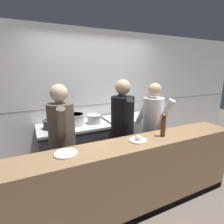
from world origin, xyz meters
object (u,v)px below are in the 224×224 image
oven_range (75,149)px  chef_sous (122,129)px  pepper_mill (163,125)px  sauce_pot (75,119)px  plated_dish_main (66,154)px  braising_pot (94,119)px  chefs_knife (131,119)px  plated_dish_appetiser (138,140)px  stock_pot (52,124)px  chef_head_cook (62,140)px  chef_line (153,127)px

oven_range → chef_sous: size_ratio=0.71×
chef_sous → pepper_mill: bearing=-48.5°
sauce_pot → plated_dish_main: bearing=-107.9°
braising_pot → pepper_mill: size_ratio=0.80×
braising_pot → chefs_knife: size_ratio=0.66×
braising_pot → plated_dish_appetiser: (0.14, -1.21, 0.02)m
stock_pot → braising_pot: bearing=-2.5°
braising_pot → plated_dish_appetiser: plated_dish_appetiser is taller
oven_range → pepper_mill: bearing=-54.1°
pepper_mill → chef_head_cook: bearing=155.7°
chefs_knife → plated_dish_main: plated_dish_main is taller
oven_range → plated_dish_main: plated_dish_main is taller
braising_pot → chef_head_cook: (-0.69, -0.67, -0.04)m
oven_range → stock_pot: 0.63m
sauce_pot → chef_line: (1.13, -0.74, -0.08)m
plated_dish_main → chef_head_cook: bearing=84.2°
oven_range → pepper_mill: pepper_mill is taller
chef_sous → chef_line: 0.58m
plated_dish_main → oven_range: bearing=73.2°
oven_range → chef_head_cook: (-0.31, -0.70, 0.49)m
plated_dish_appetiser → chef_sous: 0.55m
chefs_knife → chef_line: bearing=-82.7°
pepper_mill → chefs_knife: bearing=80.0°
stock_pot → oven_range: bearing=-1.0°
oven_range → braising_pot: size_ratio=4.86×
sauce_pot → chef_sous: 0.92m
oven_range → chef_sous: (0.59, -0.70, 0.50)m
plated_dish_main → chef_line: bearing=17.8°
pepper_mill → chef_sous: chef_sous is taller
chef_line → chefs_knife: bearing=79.0°
stock_pot → chef_sous: bearing=-36.9°
sauce_pot → plated_dish_main: 1.29m
plated_dish_main → chef_line: 1.61m
braising_pot → chef_head_cook: 0.96m
stock_pot → plated_dish_appetiser: size_ratio=1.32×
chef_head_cook → chef_line: (1.48, -0.02, -0.02)m
braising_pot → chef_line: bearing=-41.1°
stock_pot → plated_dish_main: stock_pot is taller
stock_pot → braising_pot: braising_pot is taller
oven_range → chef_line: size_ratio=0.74×
chef_head_cook → chef_sous: (0.90, -0.00, 0.02)m
stock_pot → sauce_pot: bearing=2.8°
oven_range → plated_dish_main: bearing=-106.8°
chefs_knife → chef_line: chef_line is taller
braising_pot → chefs_knife: 0.73m
chef_head_cook → chef_line: size_ratio=1.02×
sauce_pot → braising_pot: 0.35m
chef_head_cook → chef_line: chef_head_cook is taller
chefs_knife → plated_dish_main: (-1.46, -1.05, 0.07)m
oven_range → chef_head_cook: chef_head_cook is taller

